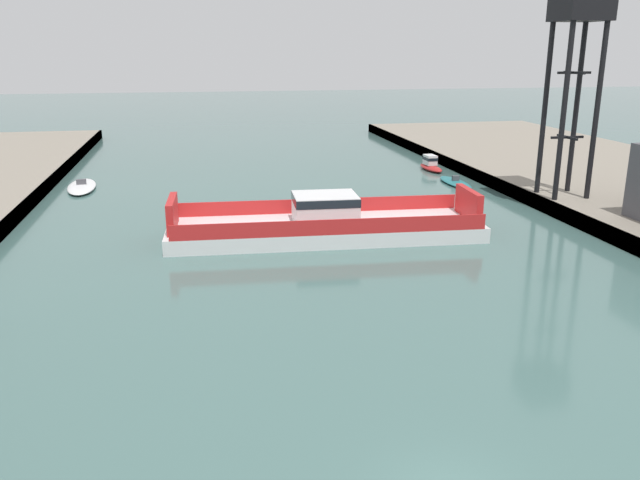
% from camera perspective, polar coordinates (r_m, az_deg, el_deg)
% --- Properties ---
extents(chain_ferry, '(23.39, 7.77, 3.30)m').
position_cam_1_polar(chain_ferry, '(47.87, 0.45, 1.42)').
color(chain_ferry, silver).
rests_on(chain_ferry, ground).
extents(moored_boat_mid_left, '(1.82, 5.18, 1.72)m').
position_cam_1_polar(moored_boat_mid_left, '(75.96, 9.75, 6.58)').
color(moored_boat_mid_left, red).
rests_on(moored_boat_mid_left, ground).
extents(moored_boat_mid_right, '(3.29, 8.34, 0.99)m').
position_cam_1_polar(moored_boat_mid_right, '(69.01, -20.30, 4.46)').
color(moored_boat_mid_right, white).
rests_on(moored_boat_mid_right, ground).
extents(moored_boat_far_right, '(2.07, 6.78, 0.90)m').
position_cam_1_polar(moored_boat_far_right, '(68.47, 11.87, 5.01)').
color(moored_boat_far_right, '#237075').
rests_on(moored_boat_far_right, ground).
extents(crane_tower, '(3.87, 3.87, 17.45)m').
position_cam_1_polar(crane_tower, '(58.95, 21.95, 17.26)').
color(crane_tower, black).
rests_on(crane_tower, quay_right).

